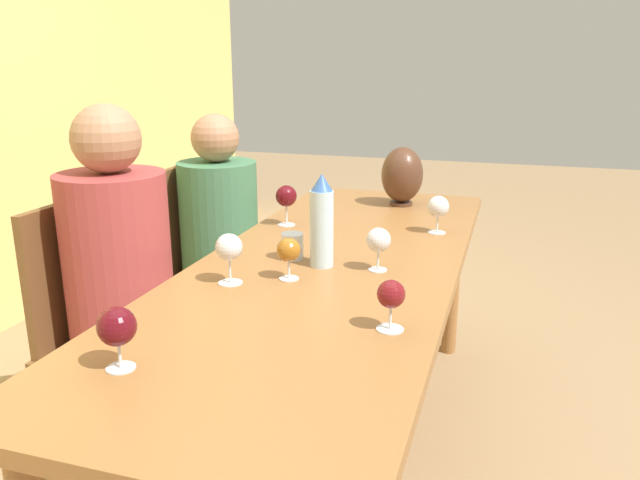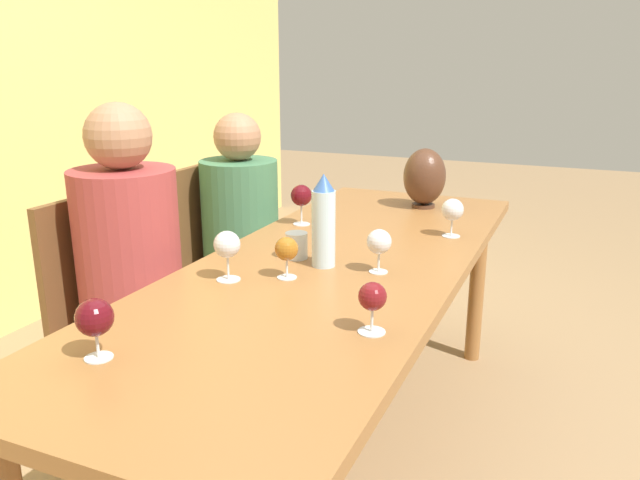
% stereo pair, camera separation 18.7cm
% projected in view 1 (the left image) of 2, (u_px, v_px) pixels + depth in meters
% --- Properties ---
extents(ground_plane, '(14.00, 14.00, 0.00)m').
position_uv_depth(ground_plane, '(329.00, 463.00, 2.22)').
color(ground_plane, '#937551').
extents(dining_table, '(2.25, 0.81, 0.76)m').
position_uv_depth(dining_table, '(330.00, 285.00, 2.03)').
color(dining_table, '#936033').
rests_on(dining_table, ground_plane).
extents(water_bottle, '(0.07, 0.07, 0.29)m').
position_uv_depth(water_bottle, '(322.00, 222.00, 1.92)').
color(water_bottle, silver).
rests_on(water_bottle, dining_table).
extents(water_tumbler, '(0.07, 0.07, 0.09)m').
position_uv_depth(water_tumbler, '(292.00, 246.00, 2.01)').
color(water_tumbler, silver).
rests_on(water_tumbler, dining_table).
extents(vase, '(0.18, 0.18, 0.26)m').
position_uv_depth(vase, '(402.00, 175.00, 2.73)').
color(vase, '#4C2D1E').
rests_on(vase, dining_table).
extents(wine_glass_0, '(0.08, 0.08, 0.16)m').
position_uv_depth(wine_glass_0, '(286.00, 197.00, 2.40)').
color(wine_glass_0, silver).
rests_on(wine_glass_0, dining_table).
extents(wine_glass_1, '(0.08, 0.08, 0.15)m').
position_uv_depth(wine_glass_1, '(229.00, 248.00, 1.77)').
color(wine_glass_1, silver).
rests_on(wine_glass_1, dining_table).
extents(wine_glass_2, '(0.08, 0.08, 0.14)m').
position_uv_depth(wine_glass_2, '(438.00, 207.00, 2.30)').
color(wine_glass_2, silver).
rests_on(wine_glass_2, dining_table).
extents(wine_glass_3, '(0.08, 0.08, 0.13)m').
position_uv_depth(wine_glass_3, '(379.00, 241.00, 1.89)').
color(wine_glass_3, silver).
rests_on(wine_glass_3, dining_table).
extents(wine_glass_4, '(0.08, 0.08, 0.14)m').
position_uv_depth(wine_glass_4, '(117.00, 327.00, 1.28)').
color(wine_glass_4, silver).
rests_on(wine_glass_4, dining_table).
extents(wine_glass_5, '(0.07, 0.07, 0.13)m').
position_uv_depth(wine_glass_5, '(289.00, 251.00, 1.82)').
color(wine_glass_5, silver).
rests_on(wine_glass_5, dining_table).
extents(wine_glass_6, '(0.07, 0.07, 0.13)m').
position_uv_depth(wine_glass_6, '(391.00, 296.00, 1.47)').
color(wine_glass_6, silver).
rests_on(wine_glass_6, dining_table).
extents(chair_near, '(0.44, 0.44, 0.93)m').
position_uv_depth(chair_near, '(106.00, 330.00, 2.12)').
color(chair_near, brown).
rests_on(chair_near, ground_plane).
extents(chair_far, '(0.44, 0.44, 0.93)m').
position_uv_depth(chair_far, '(206.00, 265.00, 2.78)').
color(chair_far, brown).
rests_on(chair_far, ground_plane).
extents(person_near, '(0.34, 0.34, 1.25)m').
position_uv_depth(person_near, '(123.00, 284.00, 2.04)').
color(person_near, '#2D2D38').
rests_on(person_near, ground_plane).
extents(person_far, '(0.34, 0.34, 1.17)m').
position_uv_depth(person_far, '(223.00, 239.00, 2.72)').
color(person_far, '#2D2D38').
rests_on(person_far, ground_plane).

